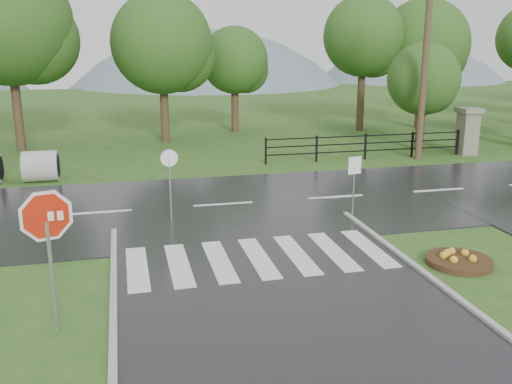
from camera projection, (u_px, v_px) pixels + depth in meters
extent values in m
plane|color=#2D561C|center=(328.00, 367.00, 9.67)|extent=(120.00, 120.00, 0.00)
cube|color=black|center=(223.00, 205.00, 19.07)|extent=(90.00, 8.00, 0.04)
cube|color=silver|center=(137.00, 268.00, 13.68)|extent=(0.50, 2.80, 0.02)
cube|color=silver|center=(179.00, 265.00, 13.90)|extent=(0.50, 2.80, 0.02)
cube|color=silver|center=(219.00, 261.00, 14.13)|extent=(0.50, 2.80, 0.02)
cube|color=silver|center=(258.00, 258.00, 14.35)|extent=(0.50, 2.80, 0.02)
cube|color=silver|center=(296.00, 254.00, 14.58)|extent=(0.50, 2.80, 0.02)
cube|color=silver|center=(333.00, 251.00, 14.80)|extent=(0.50, 2.80, 0.02)
cube|color=silver|center=(369.00, 248.00, 15.02)|extent=(0.50, 2.80, 0.02)
cube|color=gray|center=(467.00, 134.00, 27.36)|extent=(0.80, 0.80, 2.00)
cube|color=#6B6659|center=(470.00, 110.00, 27.07)|extent=(1.00, 1.00, 0.24)
cube|color=black|center=(365.00, 151.00, 26.34)|extent=(9.50, 0.05, 0.05)
cube|color=black|center=(366.00, 143.00, 26.24)|extent=(9.50, 0.05, 0.05)
cube|color=black|center=(366.00, 136.00, 26.15)|extent=(9.50, 0.05, 0.05)
cube|color=black|center=(266.00, 151.00, 25.22)|extent=(0.08, 0.08, 1.20)
cube|color=black|center=(457.00, 142.00, 27.35)|extent=(0.08, 0.08, 1.20)
sphere|color=slate|center=(211.00, 213.00, 77.01)|extent=(48.00, 48.00, 48.00)
sphere|color=slate|center=(403.00, 171.00, 82.16)|extent=(36.00, 36.00, 36.00)
cylinder|color=#9E9B93|center=(41.00, 166.00, 22.19)|extent=(1.30, 1.20, 1.20)
cube|color=#939399|center=(52.00, 277.00, 10.61)|extent=(0.07, 0.07, 2.17)
cylinder|color=white|center=(46.00, 216.00, 10.31)|extent=(1.25, 0.42, 1.31)
cylinder|color=red|center=(46.00, 216.00, 10.30)|extent=(1.09, 0.38, 1.14)
cylinder|color=#332111|center=(459.00, 261.00, 14.05)|extent=(1.60, 1.60, 0.16)
cube|color=#939399|center=(353.00, 190.00, 17.44)|extent=(0.04, 0.04, 1.84)
cube|color=white|center=(355.00, 165.00, 17.22)|extent=(0.43, 0.08, 0.53)
cylinder|color=#939399|center=(170.00, 188.00, 17.16)|extent=(0.06, 0.06, 2.08)
cylinder|color=white|center=(169.00, 158.00, 16.90)|extent=(0.52, 0.02, 0.52)
cylinder|color=#473523|center=(425.00, 63.00, 25.38)|extent=(0.29, 0.29, 8.76)
cylinder|color=#3D2B1C|center=(420.00, 121.00, 28.27)|extent=(0.40, 0.40, 2.93)
sphere|color=#254E18|center=(424.00, 79.00, 27.74)|extent=(3.52, 3.52, 3.52)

